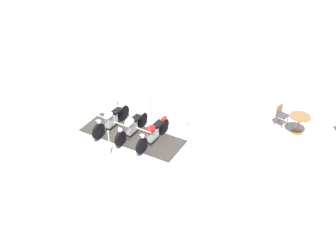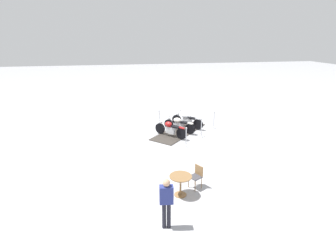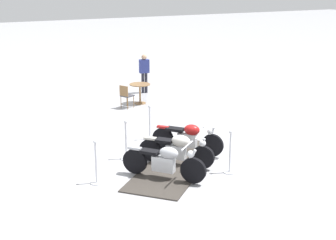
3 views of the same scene
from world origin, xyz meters
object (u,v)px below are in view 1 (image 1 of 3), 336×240
Objects in this scene: motorcycle_chrome at (111,120)px; stanchion_left_front at (116,100)px; motorcycle_maroon at (152,133)px; stanchion_left_mid at (151,111)px; motorcycle_cream at (131,126)px; cafe_chair_near_table at (281,114)px; cafe_table at (300,120)px; stanchion_right_mid at (110,148)px; stanchion_left_rear at (189,123)px.

stanchion_left_front is at bearing -149.04° from motorcycle_chrome.
motorcycle_maroon is 1.44× the size of stanchion_left_mid.
motorcycle_cream is 6.09m from cafe_chair_near_table.
cafe_table is at bearing 155.49° from stanchion_left_mid.
cafe_chair_near_table is at bearing -60.62° from cafe_table.
stanchion_left_mid is at bearing 150.03° from motorcycle_chrome.
stanchion_right_mid reaches higher than motorcycle_cream.
stanchion_left_mid is 5.33m from cafe_chair_near_table.
motorcycle_cream is 1.80× the size of cafe_chair_near_table.
motorcycle_maroon is 3.11m from stanchion_left_front.
motorcycle_chrome is 1.69m from stanchion_left_front.
motorcycle_cream is 1.36× the size of stanchion_right_mid.
stanchion_left_rear is at bearing 121.73° from motorcycle_chrome.
motorcycle_cream is 1.50m from stanchion_left_mid.
stanchion_right_mid reaches higher than motorcycle_maroon.
stanchion_left_rear is at bearing 155.07° from motorcycle_maroon.
stanchion_left_front reaches higher than cafe_chair_near_table.
motorcycle_cream is at bearing -86.53° from motorcycle_maroon.
cafe_chair_near_table reaches higher than cafe_table.
stanchion_right_mid reaches higher than cafe_chair_near_table.
motorcycle_cream is 1.95× the size of cafe_table.
stanchion_left_front is (0.24, -2.29, -0.11)m from motorcycle_cream.
motorcycle_chrome reaches higher than cafe_chair_near_table.
stanchion_right_mid is 3.40m from stanchion_left_rear.
stanchion_left_mid is at bearing -24.51° from cafe_table.
motorcycle_chrome is at bearing -86.85° from motorcycle_maroon.
motorcycle_cream is at bearing 46.36° from stanchion_left_mid.
motorcycle_chrome is at bearing -88.88° from motorcycle_cream.
motorcycle_maroon is 1.72m from stanchion_right_mid.
motorcycle_chrome is 1.52× the size of stanchion_left_front.
cafe_table is at bearing 177.18° from stanchion_right_mid.
cafe_table is (-6.46, 1.39, 0.10)m from motorcycle_cream.
stanchion_left_mid reaches higher than motorcycle_maroon.
motorcycle_maroon is (-1.40, 1.33, 0.01)m from motorcycle_chrome.
motorcycle_chrome is 7.45m from cafe_table.
cafe_chair_near_table is (-6.30, 2.97, 0.14)m from stanchion_left_front.
cafe_table is (-5.75, 0.73, 0.09)m from motorcycle_maroon.
stanchion_right_mid is at bearing 15.27° from stanchion_left_rear.
motorcycle_chrome is 6.89m from cafe_chair_near_table.
stanchion_right_mid is (0.28, 1.70, -0.10)m from motorcycle_chrome.
stanchion_left_front reaches higher than motorcycle_maroon.
cafe_chair_near_table is (-6.75, 1.35, 0.03)m from motorcycle_chrome.
stanchion_left_mid is at bearing -143.92° from motorcycle_maroon.
motorcycle_chrome is 1.78m from stanchion_left_mid.
cafe_table is (-4.15, 1.26, 0.23)m from stanchion_left_rear.
motorcycle_maroon is 5.35m from cafe_chair_near_table.
stanchion_left_front reaches higher than motorcycle_chrome.
motorcycle_maroon is 5.80m from cafe_table.
stanchion_left_rear is (-3.00, 0.80, -0.13)m from motorcycle_chrome.
stanchion_right_mid is (0.73, 3.32, 0.02)m from stanchion_left_front.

